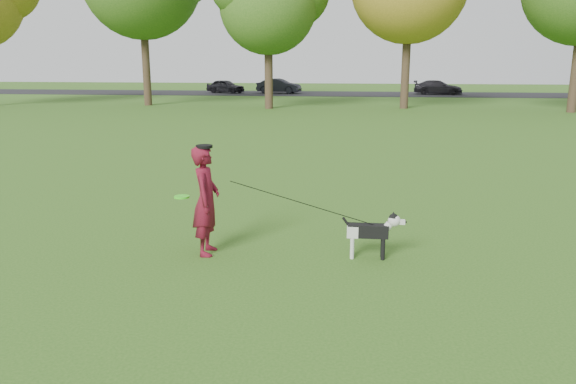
# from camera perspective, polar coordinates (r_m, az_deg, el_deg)

# --- Properties ---
(ground) EXTENTS (120.00, 120.00, 0.00)m
(ground) POSITION_cam_1_polar(r_m,az_deg,el_deg) (8.43, -0.26, -6.96)
(ground) COLOR #285116
(ground) RESTS_ON ground
(road) EXTENTS (120.00, 7.00, 0.02)m
(road) POSITION_cam_1_polar(r_m,az_deg,el_deg) (47.94, 5.44, 9.90)
(road) COLOR black
(road) RESTS_ON ground
(man) EXTENTS (0.44, 0.64, 1.68)m
(man) POSITION_cam_1_polar(r_m,az_deg,el_deg) (8.58, -8.32, -0.87)
(man) COLOR #520B1B
(man) RESTS_ON ground
(dog) EXTENTS (0.96, 0.19, 0.73)m
(dog) POSITION_cam_1_polar(r_m,az_deg,el_deg) (8.48, 8.62, -3.82)
(dog) COLOR black
(dog) RESTS_ON ground
(car_left) EXTENTS (3.56, 2.37, 1.13)m
(car_left) POSITION_cam_1_polar(r_m,az_deg,el_deg) (49.11, -6.37, 10.63)
(car_left) COLOR black
(car_left) RESTS_ON road
(car_mid) EXTENTS (3.87, 1.96, 1.22)m
(car_mid) POSITION_cam_1_polar(r_m,az_deg,el_deg) (48.30, -0.93, 10.72)
(car_mid) COLOR black
(car_mid) RESTS_ON road
(car_right) EXTENTS (4.10, 2.12, 1.14)m
(car_right) POSITION_cam_1_polar(r_m,az_deg,el_deg) (48.40, 14.99, 10.23)
(car_right) COLOR black
(car_right) RESTS_ON road
(man_held_items) EXTENTS (3.11, 0.35, 1.20)m
(man_held_items) POSITION_cam_1_polar(r_m,az_deg,el_deg) (8.33, 1.66, -1.18)
(man_held_items) COLOR #3BEB1D
(man_held_items) RESTS_ON ground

